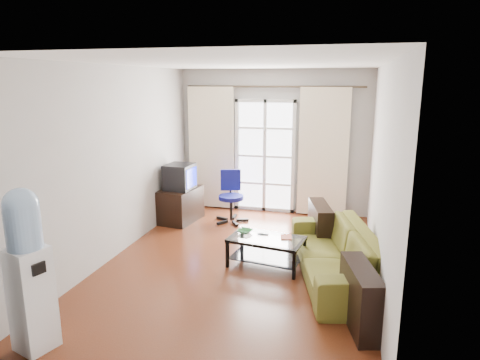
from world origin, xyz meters
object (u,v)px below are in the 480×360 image
water_cooler (28,267)px  task_chair (231,207)px  coffee_table (266,248)px  tv_stand (180,205)px  crt_tv (179,177)px  sofa (336,253)px

water_cooler → task_chair: bearing=97.2°
coffee_table → tv_stand: (-1.88, 1.52, 0.04)m
coffee_table → water_cooler: (-1.76, -2.36, 0.56)m
water_cooler → tv_stand: bearing=109.7°
coffee_table → task_chair: size_ratio=1.16×
task_chair → tv_stand: bearing=174.7°
crt_tv → water_cooler: (0.11, -3.85, -0.01)m
task_chair → crt_tv: bearing=176.8°
coffee_table → crt_tv: size_ratio=2.04×
sofa → water_cooler: 3.54m
sofa → tv_stand: size_ratio=2.90×
sofa → task_chair: (-1.91, 1.84, -0.06)m
sofa → crt_tv: (-2.81, 1.60, 0.50)m
sofa → crt_tv: size_ratio=4.54×
crt_tv → task_chair: crt_tv is taller
sofa → task_chair: bearing=-148.4°
task_chair → water_cooler: 4.20m
coffee_table → sofa: bearing=-7.0°
sofa → tv_stand: 3.25m
sofa → tv_stand: sofa is taller
water_cooler → crt_tv: bearing=109.7°
tv_stand → task_chair: (0.90, 0.20, -0.03)m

